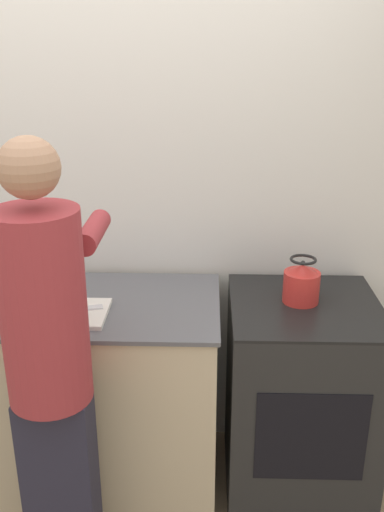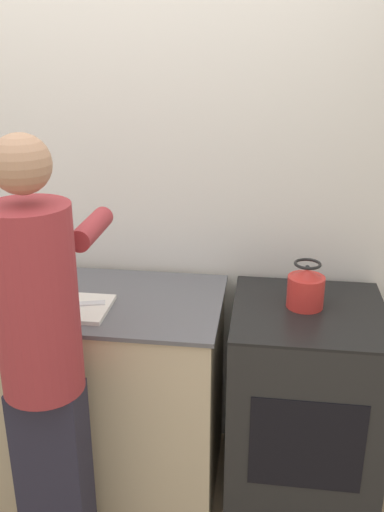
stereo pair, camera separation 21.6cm
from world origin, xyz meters
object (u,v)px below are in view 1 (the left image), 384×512
oven (299,399)px  kettle (301,283)px  person (50,362)px  cutting_board (71,313)px  knife (68,310)px

oven → kettle: kettle is taller
person → kettle: bearing=29.1°
cutting_board → oven: bearing=7.1°
kettle → person: bearing=-150.9°
kettle → cutting_board: bearing=-171.0°
oven → person: (-0.94, -0.49, 0.47)m
oven → kettle: 0.55m
oven → knife: bearing=-173.1°
oven → person: size_ratio=0.55×
person → knife: person is taller
oven → cutting_board: (-0.96, -0.12, 0.47)m
knife → kettle: 0.96m
oven → cutting_board: bearing=-172.9°
oven → knife: (-0.97, -0.12, 0.48)m
knife → person: bearing=-103.0°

